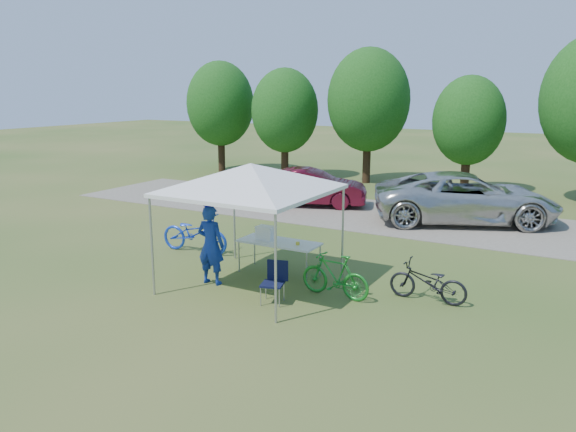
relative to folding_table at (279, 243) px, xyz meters
name	(u,v)px	position (x,y,z in m)	size (l,w,h in m)	color
ground	(252,285)	(-0.11, -1.00, -0.75)	(100.00, 100.00, 0.00)	#2D5119
gravel_strip	(379,216)	(-0.11, 7.00, -0.74)	(24.00, 5.00, 0.02)	gray
canopy	(251,167)	(-0.11, -1.00, 1.91)	(4.53, 4.53, 3.00)	#A5A5AA
treeline	(426,106)	(-0.40, 13.05, 2.79)	(24.89, 4.28, 6.30)	#382314
folding_table	(279,243)	(0.00, 0.00, 0.00)	(1.92, 0.80, 0.79)	white
folding_chair	(275,278)	(0.83, -1.58, -0.24)	(0.54, 0.56, 0.86)	black
cooler	(266,233)	(-0.36, 0.00, 0.20)	(0.44, 0.30, 0.32)	white
ice_cream_cup	(298,243)	(0.52, -0.05, 0.08)	(0.09, 0.09, 0.07)	gold
cyclist	(211,245)	(-0.97, -1.33, 0.15)	(0.65, 0.43, 1.79)	navy
bike_blue	(195,233)	(-2.86, 0.45, -0.23)	(0.69, 1.97, 1.04)	blue
bike_green	(335,276)	(1.78, -0.74, -0.28)	(0.44, 1.56, 0.94)	#1C8126
bike_dark	(428,282)	(3.54, -0.04, -0.33)	(0.56, 1.60, 0.84)	black
minivan	(466,198)	(2.64, 7.44, 0.08)	(2.68, 5.81, 1.61)	silver
sedan	(310,187)	(-2.96, 7.35, -0.04)	(1.44, 4.14, 1.36)	#530D1D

